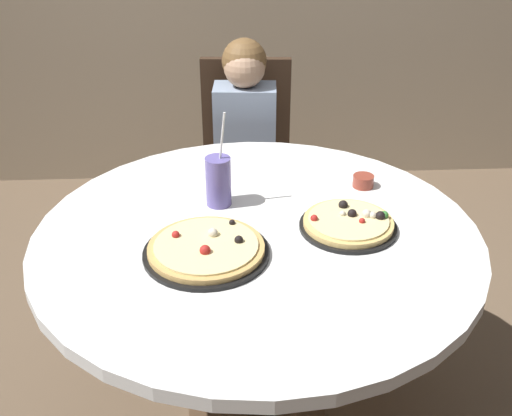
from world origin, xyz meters
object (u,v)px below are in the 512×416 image
at_px(chair_wooden, 246,155).
at_px(soda_cup, 218,181).
at_px(diner_child, 245,182).
at_px(sauce_bowl, 363,181).
at_px(pizza_cheese, 349,223).
at_px(dining_table, 257,256).
at_px(pizza_veggie, 206,249).

height_order(chair_wooden, soda_cup, soda_cup).
xyz_separation_m(diner_child, soda_cup, (-0.11, -0.67, 0.35)).
height_order(soda_cup, sauce_bowl, soda_cup).
xyz_separation_m(chair_wooden, diner_child, (-0.01, -0.18, -0.05)).
bearing_deg(pizza_cheese, chair_wooden, 104.68).
bearing_deg(dining_table, pizza_cheese, 0.15).
bearing_deg(chair_wooden, diner_child, -93.56).
height_order(dining_table, pizza_cheese, pizza_cheese).
xyz_separation_m(dining_table, diner_child, (-0.01, 0.84, -0.18)).
height_order(diner_child, soda_cup, diner_child).
bearing_deg(diner_child, soda_cup, -99.02).
bearing_deg(diner_child, pizza_veggie, -98.45).
relative_size(diner_child, pizza_cheese, 3.73).
relative_size(soda_cup, sauce_bowl, 4.40).
xyz_separation_m(dining_table, sauce_bowl, (0.37, 0.27, 0.11)).
bearing_deg(dining_table, diner_child, 90.35).
distance_m(chair_wooden, sauce_bowl, 0.87).
height_order(diner_child, sauce_bowl, diner_child).
xyz_separation_m(pizza_cheese, sauce_bowl, (0.10, 0.26, 0.00)).
distance_m(dining_table, pizza_cheese, 0.29).
height_order(dining_table, diner_child, diner_child).
bearing_deg(sauce_bowl, dining_table, -144.37).
xyz_separation_m(soda_cup, sauce_bowl, (0.48, 0.09, -0.06)).
relative_size(dining_table, pizza_veggie, 3.74).
xyz_separation_m(diner_child, sauce_bowl, (0.38, -0.57, 0.29)).
relative_size(pizza_veggie, soda_cup, 1.15).
bearing_deg(dining_table, sauce_bowl, 35.63).
bearing_deg(sauce_bowl, chair_wooden, 115.79).
height_order(chair_wooden, diner_child, diner_child).
distance_m(chair_wooden, diner_child, 0.19).
relative_size(pizza_cheese, sauce_bowl, 4.14).
bearing_deg(pizza_veggie, dining_table, 38.12).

